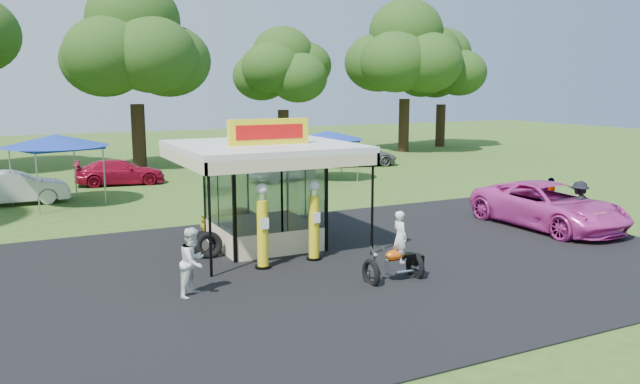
% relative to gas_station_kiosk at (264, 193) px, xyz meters
% --- Properties ---
extents(ground, '(120.00, 120.00, 0.00)m').
position_rel_gas_station_kiosk_xyz_m(ground, '(2.00, -4.99, -1.78)').
color(ground, '#32551A').
rests_on(ground, ground).
extents(asphalt_apron, '(20.00, 14.00, 0.04)m').
position_rel_gas_station_kiosk_xyz_m(asphalt_apron, '(2.00, -2.99, -1.76)').
color(asphalt_apron, black).
rests_on(asphalt_apron, ground).
extents(gas_station_kiosk, '(5.40, 5.40, 4.18)m').
position_rel_gas_station_kiosk_xyz_m(gas_station_kiosk, '(0.00, 0.00, 0.00)').
color(gas_station_kiosk, white).
rests_on(gas_station_kiosk, ground).
extents(gas_pump_left, '(0.46, 0.46, 2.49)m').
position_rel_gas_station_kiosk_xyz_m(gas_pump_left, '(-0.98, -2.38, -0.59)').
color(gas_pump_left, black).
rests_on(gas_pump_left, ground).
extents(gas_pump_right, '(0.46, 0.46, 2.44)m').
position_rel_gas_station_kiosk_xyz_m(gas_pump_right, '(0.72, -2.23, -0.61)').
color(gas_pump_right, black).
rests_on(gas_pump_right, ground).
extents(motorcycle, '(1.67, 0.78, 1.99)m').
position_rel_gas_station_kiosk_xyz_m(motorcycle, '(1.86, -5.01, -1.01)').
color(motorcycle, black).
rests_on(motorcycle, ground).
extents(spare_tires, '(1.01, 0.62, 0.87)m').
position_rel_gas_station_kiosk_xyz_m(spare_tires, '(-2.12, -0.55, -1.36)').
color(spare_tires, black).
rests_on(spare_tires, ground).
extents(a_frame_sign, '(0.56, 0.51, 1.00)m').
position_rel_gas_station_kiosk_xyz_m(a_frame_sign, '(10.22, -4.28, -1.28)').
color(a_frame_sign, '#593819').
rests_on(a_frame_sign, ground).
extents(kiosk_car, '(2.82, 1.13, 0.96)m').
position_rel_gas_station_kiosk_xyz_m(kiosk_car, '(-0.00, 2.21, -1.30)').
color(kiosk_car, yellow).
rests_on(kiosk_car, ground).
extents(pink_sedan, '(2.90, 6.07, 1.67)m').
position_rel_gas_station_kiosk_xyz_m(pink_sedan, '(10.37, -2.15, -0.95)').
color(pink_sedan, '#E13DAC').
rests_on(pink_sedan, ground).
extents(spectator_west, '(1.07, 1.07, 1.75)m').
position_rel_gas_station_kiosk_xyz_m(spectator_west, '(-3.36, -3.76, -0.91)').
color(spectator_west, white).
rests_on(spectator_west, ground).
extents(spectator_east_a, '(1.31, 0.98, 1.81)m').
position_rel_gas_station_kiosk_xyz_m(spectator_east_a, '(11.04, -2.93, -0.88)').
color(spectator_east_a, black).
rests_on(spectator_east_a, ground).
extents(spectator_east_b, '(1.01, 0.79, 1.59)m').
position_rel_gas_station_kiosk_xyz_m(spectator_east_b, '(11.96, -0.73, -0.99)').
color(spectator_east_b, gray).
rests_on(spectator_east_b, ground).
extents(bg_car_a, '(4.52, 1.60, 1.49)m').
position_rel_gas_station_kiosk_xyz_m(bg_car_a, '(-7.18, 11.76, -1.04)').
color(bg_car_a, beige).
rests_on(bg_car_a, ground).
extents(bg_car_b, '(4.79, 2.41, 1.33)m').
position_rel_gas_station_kiosk_xyz_m(bg_car_b, '(-2.08, 15.53, -1.12)').
color(bg_car_b, '#A80C28').
rests_on(bg_car_b, ground).
extents(bg_car_c, '(4.30, 2.51, 1.37)m').
position_rel_gas_station_kiosk_xyz_m(bg_car_c, '(6.12, 12.85, -1.10)').
color(bg_car_c, '#ABACB0').
rests_on(bg_car_c, ground).
extents(bg_car_d, '(5.19, 3.25, 1.34)m').
position_rel_gas_station_kiosk_xyz_m(bg_car_d, '(13.39, 16.81, -1.11)').
color(bg_car_d, slate).
rests_on(bg_car_d, ground).
extents(tent_west, '(4.44, 4.44, 3.10)m').
position_rel_gas_station_kiosk_xyz_m(tent_west, '(-5.43, 10.84, 1.03)').
color(tent_west, gray).
rests_on(tent_west, ground).
extents(tent_east, '(3.90, 3.90, 2.73)m').
position_rel_gas_station_kiosk_xyz_m(tent_east, '(8.59, 12.11, 0.69)').
color(tent_east, gray).
rests_on(tent_east, ground).
extents(oak_far_c, '(9.71, 9.71, 11.44)m').
position_rel_gas_station_kiosk_xyz_m(oak_far_c, '(0.16, 22.05, 5.48)').
color(oak_far_c, black).
rests_on(oak_far_c, ground).
extents(oak_far_d, '(7.87, 7.87, 9.37)m').
position_rel_gas_station_kiosk_xyz_m(oak_far_d, '(11.65, 25.54, 4.19)').
color(oak_far_d, black).
rests_on(oak_far_d, ground).
extents(oak_far_e, '(9.73, 9.73, 11.58)m').
position_rel_gas_station_kiosk_xyz_m(oak_far_e, '(20.92, 22.92, 5.61)').
color(oak_far_e, black).
rests_on(oak_far_e, ground).
extents(oak_far_f, '(8.14, 8.14, 9.81)m').
position_rel_gas_station_kiosk_xyz_m(oak_far_f, '(26.25, 25.19, 4.52)').
color(oak_far_f, black).
rests_on(oak_far_f, ground).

